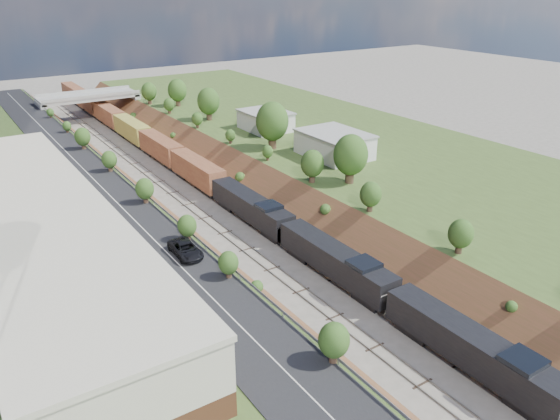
{
  "coord_description": "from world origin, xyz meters",
  "views": [
    {
      "loc": [
        -34.98,
        -19.96,
        33.97
      ],
      "look_at": [
        0.93,
        34.89,
        6.0
      ],
      "focal_mm": 35.0,
      "sensor_mm": 36.0,
      "label": 1
    }
  ],
  "objects": [
    {
      "name": "embankment_left",
      "position": [
        -11.0,
        60.0,
        0.0
      ],
      "size": [
        10.0,
        180.0,
        10.0
      ],
      "primitive_type": "cube",
      "rotation": [
        0.0,
        0.79,
        0.0
      ],
      "color": "brown",
      "rests_on": "ground"
    },
    {
      "name": "embankment_right",
      "position": [
        11.0,
        60.0,
        0.0
      ],
      "size": [
        10.0,
        180.0,
        10.0
      ],
      "primitive_type": "cube",
      "rotation": [
        0.0,
        0.79,
        0.0
      ],
      "color": "brown",
      "rests_on": "ground"
    },
    {
      "name": "road",
      "position": [
        -15.5,
        60.0,
        5.05
      ],
      "size": [
        8.0,
        180.0,
        0.1
      ],
      "primitive_type": "cube",
      "color": "black",
      "rests_on": "platform_left"
    },
    {
      "name": "tree_right_large",
      "position": [
        17.0,
        40.0,
        9.38
      ],
      "size": [
        5.25,
        5.25,
        7.61
      ],
      "color": "#473323",
      "rests_on": "platform_right"
    },
    {
      "name": "rail_right_track",
      "position": [
        2.6,
        60.0,
        0.09
      ],
      "size": [
        1.58,
        180.0,
        0.18
      ],
      "primitive_type": "cube",
      "color": "gray",
      "rests_on": "ground"
    },
    {
      "name": "suv",
      "position": [
        -13.95,
        31.54,
        5.88
      ],
      "size": [
        2.69,
        5.64,
        1.55
      ],
      "primitive_type": "imported",
      "rotation": [
        0.0,
        0.0,
        -0.02
      ],
      "color": "black",
      "rests_on": "road"
    },
    {
      "name": "ground",
      "position": [
        0.0,
        0.0,
        0.0
      ],
      "size": [
        400.0,
        400.0,
        0.0
      ],
      "primitive_type": "plane",
      "color": "#6B665B",
      "rests_on": "ground"
    },
    {
      "name": "platform_right",
      "position": [
        33.0,
        60.0,
        2.5
      ],
      "size": [
        44.0,
        180.0,
        5.0
      ],
      "primitive_type": "cube",
      "color": "#3A5021",
      "rests_on": "ground"
    },
    {
      "name": "guardrail",
      "position": [
        -11.4,
        59.8,
        5.55
      ],
      "size": [
        0.1,
        171.0,
        0.7
      ],
      "color": "#99999E",
      "rests_on": "platform_left"
    },
    {
      "name": "rail_left_track",
      "position": [
        -2.6,
        60.0,
        0.09
      ],
      "size": [
        1.58,
        180.0,
        0.18
      ],
      "primitive_type": "cube",
      "color": "gray",
      "rests_on": "ground"
    },
    {
      "name": "overpass",
      "position": [
        0.0,
        122.0,
        4.92
      ],
      "size": [
        24.5,
        8.3,
        7.4
      ],
      "color": "gray",
      "rests_on": "ground"
    },
    {
      "name": "freight_train",
      "position": [
        2.6,
        79.36,
        2.7
      ],
      "size": [
        3.2,
        162.39,
        4.73
      ],
      "color": "black",
      "rests_on": "ground"
    },
    {
      "name": "white_building_near",
      "position": [
        23.5,
        52.0,
        7.0
      ],
      "size": [
        9.0,
        12.0,
        4.0
      ],
      "primitive_type": "cube",
      "color": "silver",
      "rests_on": "platform_right"
    },
    {
      "name": "commercial_building",
      "position": [
        -28.0,
        38.0,
        8.51
      ],
      "size": [
        14.3,
        62.3,
        7.0
      ],
      "color": "brown",
      "rests_on": "platform_left"
    },
    {
      "name": "tree_left_crest",
      "position": [
        -11.8,
        20.0,
        7.04
      ],
      "size": [
        2.45,
        2.45,
        3.55
      ],
      "color": "#473323",
      "rests_on": "platform_left"
    },
    {
      "name": "white_building_far",
      "position": [
        23.0,
        74.0,
        6.8
      ],
      "size": [
        8.0,
        10.0,
        3.6
      ],
      "primitive_type": "cube",
      "color": "silver",
      "rests_on": "platform_right"
    }
  ]
}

